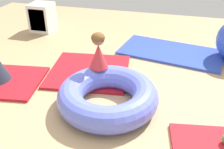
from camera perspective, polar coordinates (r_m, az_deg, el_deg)
name	(u,v)px	position (r m, az deg, el deg)	size (l,w,h in m)	color
ground_plane	(108,106)	(3.19, -0.87, -6.94)	(8.00, 8.00, 0.00)	tan
gym_mat_front	(171,52)	(4.59, 12.83, 4.87)	(1.70, 0.89, 0.04)	#2D47B7
gym_mat_center_rear	(89,71)	(3.89, -5.09, 0.76)	(1.15, 1.11, 0.04)	#B21923
inflatable_cushion	(108,96)	(3.09, -0.96, -4.70)	(1.21, 1.21, 0.31)	#6070E5
child_in_red	(98,51)	(3.28, -3.02, 5.24)	(0.33, 0.33, 0.48)	red
storage_cube	(42,18)	(5.61, -15.28, 12.06)	(0.44, 0.44, 0.56)	silver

